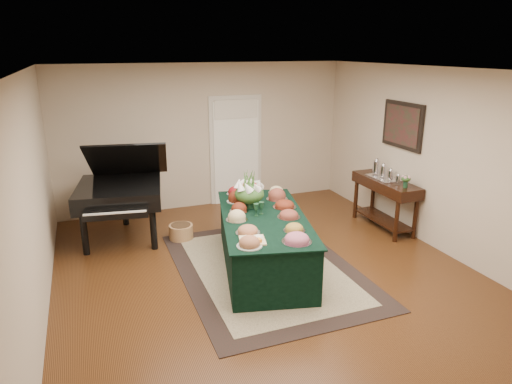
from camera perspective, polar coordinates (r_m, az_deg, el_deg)
name	(u,v)px	position (r m, az deg, el deg)	size (l,w,h in m)	color
ground	(264,270)	(6.44, 0.96, -9.70)	(6.00, 6.00, 0.00)	black
area_rug	(266,268)	(6.46, 1.27, -9.52)	(2.33, 3.26, 0.01)	black
kitchen_doorway	(236,151)	(8.93, -2.52, 5.10)	(1.05, 0.07, 2.10)	beige
buffet_table	(264,242)	(6.36, 0.96, -6.21)	(1.64, 2.57, 0.76)	black
food_platters	(264,211)	(6.28, 1.01, -2.35)	(1.37, 2.31, 0.13)	silver
cutting_board	(252,238)	(5.43, -0.48, -5.73)	(0.36, 0.36, 0.10)	tan
green_goblets	(259,209)	(6.22, 0.34, -2.11)	(0.17, 0.12, 0.18)	#163721
floral_centerpiece	(249,190)	(6.47, -0.84, 0.24)	(0.44, 0.44, 0.44)	#163721
grand_piano	(120,192)	(7.49, -16.61, 0.05)	(1.59, 1.72, 1.61)	black
wicker_basket	(181,232)	(7.47, -9.34, -4.95)	(0.38, 0.38, 0.24)	#9C6A3F
mahogany_sideboard	(385,190)	(7.96, 15.86, 0.18)	(0.45, 1.38, 0.86)	black
tea_service	(385,172)	(7.91, 15.83, 2.40)	(0.34, 0.74, 0.30)	silver
pink_bouquet	(406,179)	(7.50, 18.24, 1.54)	(0.16, 0.16, 0.21)	#163721
wall_painting	(402,125)	(7.85, 17.84, 7.94)	(0.05, 0.95, 0.75)	black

